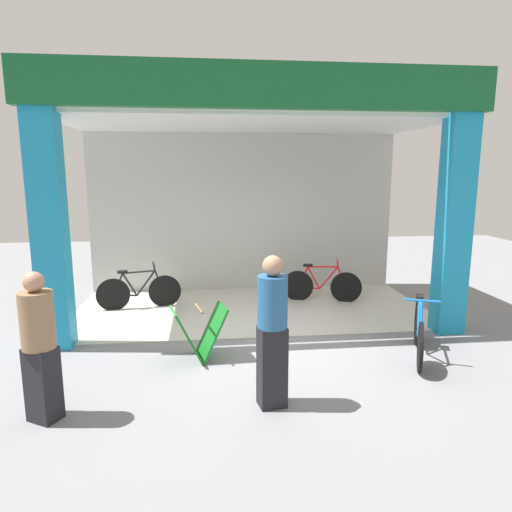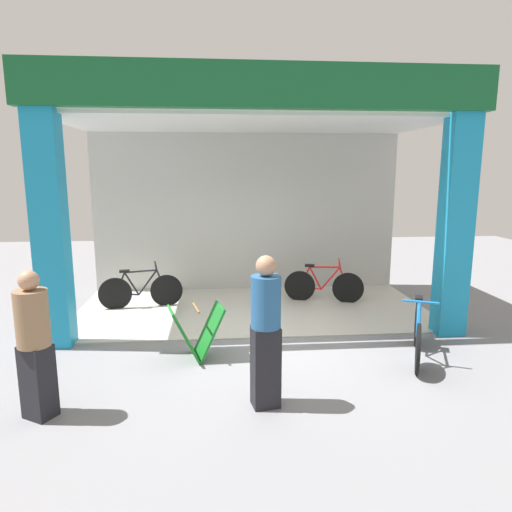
{
  "view_description": "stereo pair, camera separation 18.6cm",
  "coord_description": "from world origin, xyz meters",
  "views": [
    {
      "loc": [
        -0.81,
        -6.53,
        2.53
      ],
      "look_at": [
        0.0,
        0.76,
        1.15
      ],
      "focal_mm": 31.69,
      "sensor_mm": 36.0,
      "label": 1
    },
    {
      "loc": [
        -0.62,
        -6.55,
        2.53
      ],
      "look_at": [
        0.0,
        0.76,
        1.15
      ],
      "focal_mm": 31.69,
      "sensor_mm": 36.0,
      "label": 2
    }
  ],
  "objects": [
    {
      "name": "ground_plane",
      "position": [
        0.0,
        0.0,
        0.0
      ],
      "size": [
        20.8,
        20.8,
        0.0
      ],
      "primitive_type": "plane",
      "color": "gray",
      "rests_on": "ground"
    },
    {
      "name": "shop_facade",
      "position": [
        0.0,
        1.69,
        2.17
      ],
      "size": [
        6.6,
        3.37,
        3.98
      ],
      "color": "beige",
      "rests_on": "ground"
    },
    {
      "name": "bicycle_inside_0",
      "position": [
        1.42,
        1.86,
        0.34
      ],
      "size": [
        1.5,
        0.49,
        0.85
      ],
      "color": "black",
      "rests_on": "ground"
    },
    {
      "name": "bicycle_inside_1",
      "position": [
        -2.08,
        1.78,
        0.34
      ],
      "size": [
        1.52,
        0.42,
        0.85
      ],
      "color": "black",
      "rests_on": "ground"
    },
    {
      "name": "bicycle_parked_0",
      "position": [
        2.08,
        -0.89,
        0.36
      ],
      "size": [
        0.69,
        1.51,
        0.9
      ],
      "color": "black",
      "rests_on": "ground"
    },
    {
      "name": "sandwich_board_sign",
      "position": [
        -0.94,
        -0.66,
        0.37
      ],
      "size": [
        0.81,
        0.64,
        0.75
      ],
      "color": "#197226",
      "rests_on": "ground"
    },
    {
      "name": "pedestrian_0",
      "position": [
        -0.13,
        -2.0,
        0.86
      ],
      "size": [
        0.37,
        0.37,
        1.67
      ],
      "color": "black",
      "rests_on": "ground"
    },
    {
      "name": "pedestrian_1",
      "position": [
        -2.5,
        -2.03,
        0.8
      ],
      "size": [
        0.45,
        0.45,
        1.57
      ],
      "color": "black",
      "rests_on": "ground"
    }
  ]
}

